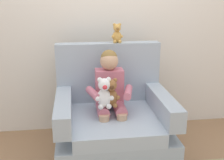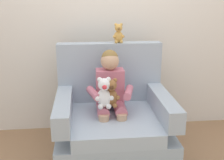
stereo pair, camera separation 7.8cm
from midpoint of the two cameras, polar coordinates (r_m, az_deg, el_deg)
ground_plane at (r=2.89m, az=1.10°, el=-14.99°), size 8.00×8.00×0.00m
back_wall at (r=3.20m, az=-0.43°, el=12.89°), size 6.00×0.10×2.60m
armchair at (r=2.77m, az=1.00°, el=-8.73°), size 1.05×0.92×1.05m
seated_child at (r=2.67m, az=0.56°, el=-2.08°), size 0.45×0.39×0.82m
plush_white at (r=2.51m, az=-0.68°, el=-2.70°), size 0.17×0.13×0.28m
plush_brown at (r=2.53m, az=0.70°, el=-2.69°), size 0.15×0.13×0.26m
plush_honey_on_backrest at (r=2.87m, az=2.09°, el=9.18°), size 0.12×0.09×0.19m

